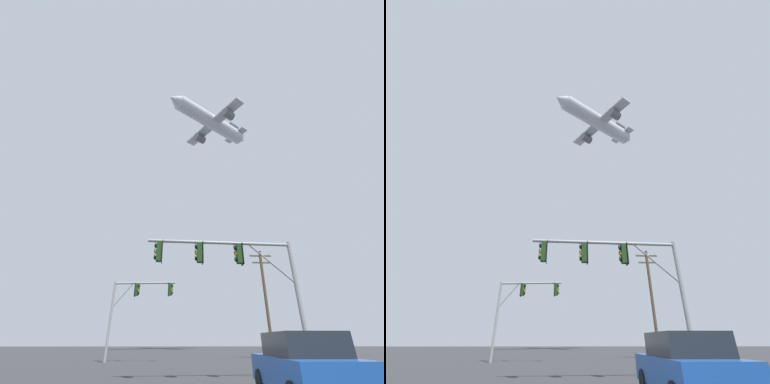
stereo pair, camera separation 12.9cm
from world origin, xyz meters
The scene contains 5 objects.
signal_pole_near centered at (2.18, 6.89, 4.45)m, with size 7.04×0.70×5.68m.
signal_pole_far centered at (-4.02, 17.38, 4.27)m, with size 5.12×0.74×5.70m.
utility_pole centered at (7.84, 21.01, 5.06)m, with size 2.20×0.28×9.52m.
airplane centered at (5.72, 37.23, 44.39)m, with size 19.61×15.51×6.04m.
parked_car centered at (3.01, 2.92, 0.83)m, with size 1.89×4.10×1.60m.
Camera 2 is at (-0.17, -5.22, 1.39)m, focal length 24.17 mm.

